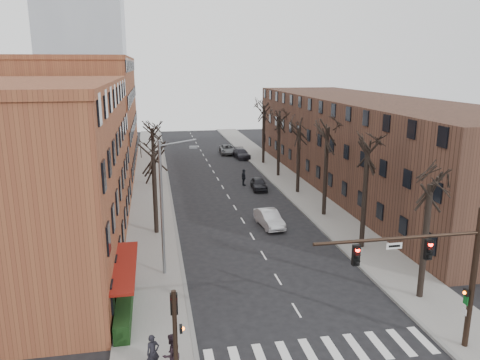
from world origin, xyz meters
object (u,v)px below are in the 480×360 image
silver_sedan (269,218)px  parked_car_near (259,184)px  pedestrian_a (153,353)px  parked_car_mid (241,154)px

silver_sedan → parked_car_near: size_ratio=1.11×
parked_car_near → pedestrian_a: (-11.78, -30.30, 0.32)m
silver_sedan → pedestrian_a: bearing=-124.4°
parked_car_mid → parked_car_near: bearing=-98.1°
pedestrian_a → parked_car_near: bearing=49.8°
parked_car_near → parked_car_mid: size_ratio=0.82×
silver_sedan → pedestrian_a: (-9.92, -18.14, 0.28)m
pedestrian_a → silver_sedan: bearing=42.4°
parked_car_mid → silver_sedan: bearing=-99.7°
parked_car_near → silver_sedan: bearing=-94.8°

